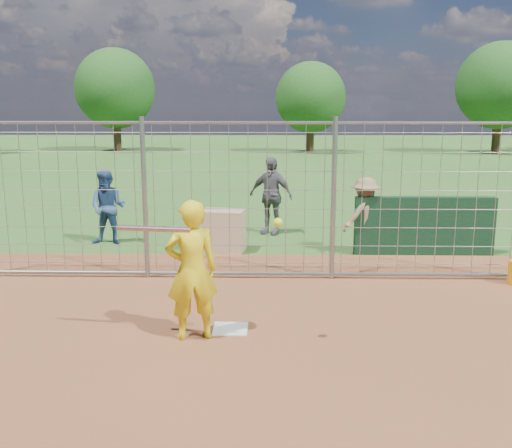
{
  "coord_description": "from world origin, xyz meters",
  "views": [
    {
      "loc": [
        0.46,
        -6.92,
        2.74
      ],
      "look_at": [
        0.3,
        0.8,
        1.15
      ],
      "focal_mm": 40.0,
      "sensor_mm": 36.0,
      "label": 1
    }
  ],
  "objects_px": {
    "bystander_a": "(108,207)",
    "bystander_b": "(271,196)",
    "equipment_bin": "(223,231)",
    "bystander_c": "(365,216)",
    "batter": "(192,270)"
  },
  "relations": [
    {
      "from": "bystander_a",
      "to": "bystander_b",
      "type": "distance_m",
      "value": 3.45
    },
    {
      "from": "bystander_b",
      "to": "bystander_a",
      "type": "bearing_deg",
      "value": -137.98
    },
    {
      "from": "equipment_bin",
      "to": "bystander_a",
      "type": "bearing_deg",
      "value": 176.32
    },
    {
      "from": "bystander_b",
      "to": "equipment_bin",
      "type": "height_order",
      "value": "bystander_b"
    },
    {
      "from": "bystander_c",
      "to": "bystander_b",
      "type": "bearing_deg",
      "value": -76.01
    },
    {
      "from": "batter",
      "to": "equipment_bin",
      "type": "distance_m",
      "value": 4.28
    },
    {
      "from": "batter",
      "to": "equipment_bin",
      "type": "height_order",
      "value": "batter"
    },
    {
      "from": "bystander_a",
      "to": "bystander_c",
      "type": "relative_size",
      "value": 1.04
    },
    {
      "from": "bystander_a",
      "to": "bystander_b",
      "type": "height_order",
      "value": "bystander_b"
    },
    {
      "from": "bystander_b",
      "to": "bystander_c",
      "type": "height_order",
      "value": "bystander_b"
    },
    {
      "from": "bystander_c",
      "to": "batter",
      "type": "bearing_deg",
      "value": 24.13
    },
    {
      "from": "bystander_b",
      "to": "bystander_c",
      "type": "distance_m",
      "value": 2.44
    },
    {
      "from": "bystander_a",
      "to": "equipment_bin",
      "type": "xyz_separation_m",
      "value": [
        2.37,
        -0.52,
        -0.36
      ]
    },
    {
      "from": "batter",
      "to": "bystander_c",
      "type": "height_order",
      "value": "batter"
    },
    {
      "from": "bystander_a",
      "to": "bystander_b",
      "type": "xyz_separation_m",
      "value": [
        3.29,
        1.03,
        0.09
      ]
    }
  ]
}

